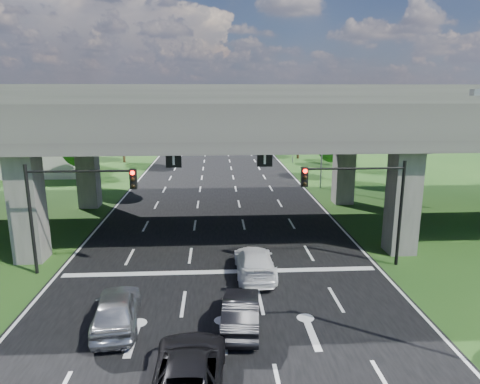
{
  "coord_description": "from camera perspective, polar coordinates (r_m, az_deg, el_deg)",
  "views": [
    {
      "loc": [
        -0.22,
        -18.25,
        9.61
      ],
      "look_at": [
        1.39,
        9.47,
        3.1
      ],
      "focal_mm": 32.0,
      "sensor_mm": 36.0,
      "label": 1
    }
  ],
  "objects": [
    {
      "name": "car_white",
      "position": [
        23.11,
        1.97,
        -9.35
      ],
      "size": [
        2.05,
        4.97,
        1.44
      ],
      "primitive_type": "imported",
      "rotation": [
        0.0,
        0.0,
        3.15
      ],
      "color": "white",
      "rests_on": "road"
    },
    {
      "name": "tree_left_mid",
      "position": [
        55.14,
        -21.13,
        6.66
      ],
      "size": [
        3.91,
        3.9,
        6.76
      ],
      "color": "black",
      "rests_on": "ground"
    },
    {
      "name": "tree_left_far",
      "position": [
        61.75,
        -15.4,
        8.58
      ],
      "size": [
        4.8,
        4.8,
        8.32
      ],
      "color": "black",
      "rests_on": "ground"
    },
    {
      "name": "signal_left",
      "position": [
        24.08,
        -21.64,
        -0.77
      ],
      "size": [
        5.76,
        0.54,
        6.0
      ],
      "color": "black",
      "rests_on": "ground"
    },
    {
      "name": "overpass",
      "position": [
        30.3,
        -2.95,
        9.98
      ],
      "size": [
        80.0,
        15.0,
        10.0
      ],
      "color": "#3B3936",
      "rests_on": "ground"
    },
    {
      "name": "tree_right_mid",
      "position": [
        56.9,
        13.41,
        7.36
      ],
      "size": [
        3.91,
        3.9,
        6.76
      ],
      "color": "black",
      "rests_on": "ground"
    },
    {
      "name": "streetlight_far",
      "position": [
        43.66,
        10.46,
        8.04
      ],
      "size": [
        3.38,
        0.25,
        10.0
      ],
      "color": "gray",
      "rests_on": "ground"
    },
    {
      "name": "car_dark",
      "position": [
        18.41,
        0.12,
        -15.68
      ],
      "size": [
        1.83,
        4.32,
        1.39
      ],
      "primitive_type": "imported",
      "rotation": [
        0.0,
        0.0,
        3.05
      ],
      "color": "black",
      "rests_on": "road"
    },
    {
      "name": "tree_right_near",
      "position": [
        48.39,
        12.69,
        6.81
      ],
      "size": [
        4.2,
        4.2,
        7.28
      ],
      "color": "black",
      "rests_on": "ground"
    },
    {
      "name": "ground",
      "position": [
        20.63,
        -2.41,
        -14.58
      ],
      "size": [
        160.0,
        160.0,
        0.0
      ],
      "primitive_type": "plane",
      "color": "#1B3F14",
      "rests_on": "ground"
    },
    {
      "name": "road",
      "position": [
        29.84,
        -2.74,
        -5.58
      ],
      "size": [
        18.0,
        120.0,
        0.03
      ],
      "primitive_type": "cube",
      "color": "black",
      "rests_on": "ground"
    },
    {
      "name": "tree_left_near",
      "position": [
        46.58,
        -20.6,
        6.46
      ],
      "size": [
        4.5,
        4.5,
        7.8
      ],
      "color": "black",
      "rests_on": "ground"
    },
    {
      "name": "streetlight_beyond",
      "position": [
        59.28,
        6.79,
        9.47
      ],
      "size": [
        3.38,
        0.25,
        10.0
      ],
      "color": "gray",
      "rests_on": "ground"
    },
    {
      "name": "car_silver",
      "position": [
        19.12,
        -16.14,
        -14.78
      ],
      "size": [
        2.34,
        4.74,
        1.55
      ],
      "primitive_type": "imported",
      "rotation": [
        0.0,
        0.0,
        3.26
      ],
      "color": "#A6A8AE",
      "rests_on": "road"
    },
    {
      "name": "warehouse",
      "position": [
        59.65,
        -28.99,
        4.22
      ],
      "size": [
        20.0,
        10.0,
        4.0
      ],
      "primitive_type": "cube",
      "color": "#9E9E99",
      "rests_on": "ground"
    },
    {
      "name": "car_trailing",
      "position": [
        15.19,
        -6.85,
        -22.65
      ],
      "size": [
        2.51,
        5.17,
        1.42
      ],
      "primitive_type": "imported",
      "rotation": [
        0.0,
        0.0,
        3.11
      ],
      "color": "black",
      "rests_on": "road"
    },
    {
      "name": "signal_right",
      "position": [
        24.22,
        16.16,
        -0.27
      ],
      "size": [
        5.76,
        0.54,
        6.0
      ],
      "color": "black",
      "rests_on": "ground"
    },
    {
      "name": "tree_right_far",
      "position": [
        63.63,
        7.88,
        8.76
      ],
      "size": [
        4.5,
        4.5,
        7.8
      ],
      "color": "black",
      "rests_on": "ground"
    }
  ]
}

